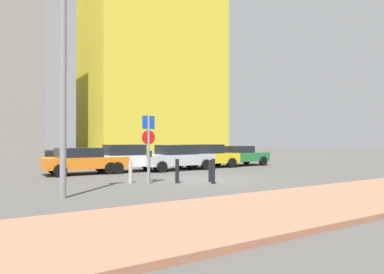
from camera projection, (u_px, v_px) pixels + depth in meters
name	position (u px, v px, depth m)	size (l,w,h in m)	color
ground_plane	(205.00, 180.00, 15.62)	(120.00, 120.00, 0.00)	#4C4947
sidewalk_brick	(331.00, 200.00, 10.11)	(40.00, 3.98, 0.14)	#9E664C
parked_car_orange	(84.00, 160.00, 18.34)	(4.29, 2.08, 1.40)	orange
parked_car_white	(128.00, 158.00, 19.69)	(4.23, 1.96, 1.56)	white
parked_car_silver	(177.00, 157.00, 20.74)	(4.57, 2.09, 1.52)	#B7BABF
parked_car_yellow	(205.00, 156.00, 22.41)	(4.43, 2.00, 1.53)	gold
parked_car_green	(239.00, 155.00, 24.19)	(4.36, 2.03, 1.39)	#237238
parking_sign_post	(148.00, 141.00, 14.31)	(0.60, 0.10, 2.86)	gray
parking_meter	(149.00, 161.00, 15.22)	(0.18, 0.14, 1.35)	#4C4C51
street_lamp	(63.00, 68.00, 10.83)	(0.70, 0.36, 6.96)	gray
traffic_bollard_near	(210.00, 171.00, 15.00)	(0.14, 0.14, 0.95)	black
traffic_bollard_mid	(213.00, 171.00, 14.34)	(0.16, 0.16, 1.04)	black
traffic_bollard_far	(177.00, 171.00, 14.53)	(0.17, 0.17, 1.02)	black
traffic_bollard_edge	(130.00, 172.00, 14.57)	(0.15, 0.15, 0.94)	#B7B7BC
building_colorful_midrise	(152.00, 59.00, 47.84)	(17.57, 12.24, 26.12)	gold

